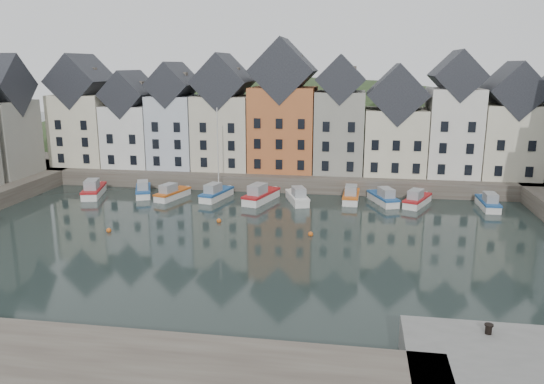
# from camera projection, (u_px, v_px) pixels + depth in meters

# --- Properties ---
(ground) EXTENTS (260.00, 260.00, 0.00)m
(ground) POSITION_uv_depth(u_px,v_px,m) (239.00, 249.00, 47.81)
(ground) COLOR black
(ground) RESTS_ON ground
(far_quay) EXTENTS (90.00, 16.00, 2.00)m
(far_quay) POSITION_uv_depth(u_px,v_px,m) (285.00, 173.00, 76.37)
(far_quay) COLOR #463D36
(far_quay) RESTS_ON ground
(hillside) EXTENTS (153.60, 70.40, 64.00)m
(hillside) POSITION_uv_depth(u_px,v_px,m) (302.00, 241.00, 105.76)
(hillside) COLOR #233219
(hillside) RESTS_ON ground
(far_terrace) EXTENTS (72.37, 8.16, 17.78)m
(far_terrace) POSITION_uv_depth(u_px,v_px,m) (306.00, 120.00, 72.11)
(far_terrace) COLOR beige
(far_terrace) RESTS_ON far_quay
(mooring_buoys) EXTENTS (20.50, 5.50, 0.50)m
(mooring_buoys) POSITION_uv_depth(u_px,v_px,m) (212.00, 228.00, 53.51)
(mooring_buoys) COLOR #C35516
(mooring_buoys) RESTS_ON ground
(boat_a) EXTENTS (3.68, 6.77, 2.48)m
(boat_a) POSITION_uv_depth(u_px,v_px,m) (94.00, 190.00, 67.13)
(boat_a) COLOR silver
(boat_a) RESTS_ON ground
(boat_b) EXTENTS (3.78, 6.02, 2.21)m
(boat_b) POSITION_uv_depth(u_px,v_px,m) (143.00, 190.00, 67.40)
(boat_b) COLOR silver
(boat_b) RESTS_ON ground
(boat_c) EXTENTS (3.28, 5.91, 2.17)m
(boat_c) POSITION_uv_depth(u_px,v_px,m) (172.00, 194.00, 65.85)
(boat_c) COLOR silver
(boat_c) RESTS_ON ground
(boat_d) EXTENTS (3.21, 6.24, 11.41)m
(boat_d) POSITION_uv_depth(u_px,v_px,m) (216.00, 193.00, 65.60)
(boat_d) COLOR silver
(boat_d) RESTS_ON ground
(boat_e) EXTENTS (3.87, 6.93, 2.54)m
(boat_e) POSITION_uv_depth(u_px,v_px,m) (261.00, 196.00, 64.35)
(boat_e) COLOR silver
(boat_e) RESTS_ON ground
(boat_f) EXTENTS (3.62, 6.11, 2.24)m
(boat_f) POSITION_uv_depth(u_px,v_px,m) (297.00, 197.00, 63.89)
(boat_f) COLOR silver
(boat_f) RESTS_ON ground
(boat_g) EXTENTS (2.07, 6.05, 2.30)m
(boat_g) POSITION_uv_depth(u_px,v_px,m) (351.00, 196.00, 64.56)
(boat_g) COLOR silver
(boat_g) RESTS_ON ground
(boat_h) EXTENTS (3.82, 6.08, 2.24)m
(boat_h) POSITION_uv_depth(u_px,v_px,m) (383.00, 198.00, 63.53)
(boat_h) COLOR silver
(boat_h) RESTS_ON ground
(boat_i) EXTENTS (3.96, 6.02, 2.22)m
(boat_i) POSITION_uv_depth(u_px,v_px,m) (417.00, 200.00, 62.67)
(boat_i) COLOR silver
(boat_i) RESTS_ON ground
(boat_j) EXTENTS (1.85, 5.72, 2.19)m
(boat_j) POSITION_uv_depth(u_px,v_px,m) (488.00, 203.00, 61.28)
(boat_j) COLOR silver
(boat_j) RESTS_ON ground
(mooring_bollard) EXTENTS (0.48, 0.48, 0.56)m
(mooring_bollard) POSITION_uv_depth(u_px,v_px,m) (489.00, 329.00, 28.72)
(mooring_bollard) COLOR black
(mooring_bollard) RESTS_ON near_quay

